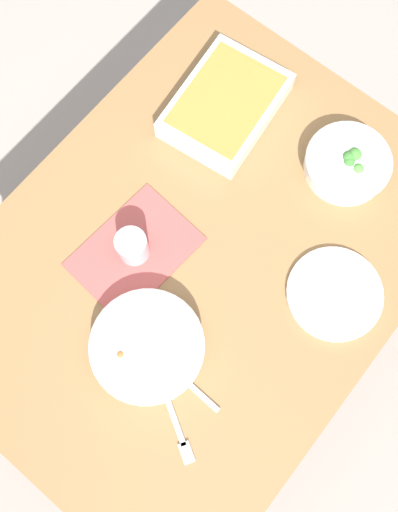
# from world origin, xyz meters

# --- Properties ---
(ground_plane) EXTENTS (6.00, 6.00, 0.00)m
(ground_plane) POSITION_xyz_m (0.00, 0.00, 0.00)
(ground_plane) COLOR #9E9389
(dining_table) EXTENTS (1.20, 0.90, 0.74)m
(dining_table) POSITION_xyz_m (0.00, 0.00, 0.65)
(dining_table) COLOR olive
(dining_table) RESTS_ON ground_plane
(placemat) EXTENTS (0.30, 0.22, 0.00)m
(placemat) POSITION_xyz_m (-0.09, 0.12, 0.74)
(placemat) COLOR #B24C47
(placemat) RESTS_ON dining_table
(stew_bowl) EXTENTS (0.25, 0.25, 0.06)m
(stew_bowl) POSITION_xyz_m (-0.23, -0.05, 0.77)
(stew_bowl) COLOR white
(stew_bowl) RESTS_ON dining_table
(broccoli_bowl) EXTENTS (0.21, 0.21, 0.06)m
(broccoli_bowl) POSITION_xyz_m (0.40, -0.13, 0.77)
(broccoli_bowl) COLOR white
(broccoli_bowl) RESTS_ON dining_table
(baking_dish) EXTENTS (0.32, 0.25, 0.06)m
(baking_dish) POSITION_xyz_m (0.33, 0.19, 0.77)
(baking_dish) COLOR silver
(baking_dish) RESTS_ON dining_table
(drink_cup) EXTENTS (0.07, 0.07, 0.08)m
(drink_cup) POSITION_xyz_m (-0.09, 0.12, 0.78)
(drink_cup) COLOR #B2BCC6
(drink_cup) RESTS_ON dining_table
(side_plate) EXTENTS (0.22, 0.22, 0.01)m
(side_plate) POSITION_xyz_m (0.12, -0.30, 0.75)
(side_plate) COLOR white
(side_plate) RESTS_ON dining_table
(spoon_by_stew) EXTENTS (0.03, 0.18, 0.01)m
(spoon_by_stew) POSITION_xyz_m (-0.24, -0.14, 0.74)
(spoon_by_stew) COLOR silver
(spoon_by_stew) RESTS_ON dining_table
(fork_on_table) EXTENTS (0.10, 0.16, 0.01)m
(fork_on_table) POSITION_xyz_m (-0.32, -0.21, 0.74)
(fork_on_table) COLOR silver
(fork_on_table) RESTS_ON dining_table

